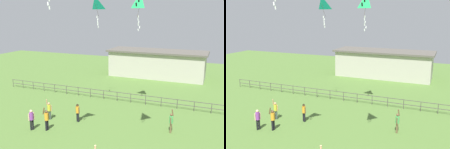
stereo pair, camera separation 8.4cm
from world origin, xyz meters
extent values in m
cylinder|color=black|center=(-7.76, 5.14, 0.41)|extent=(0.14, 0.14, 0.83)
cylinder|color=black|center=(-7.83, 5.00, 0.41)|extent=(0.14, 0.14, 0.83)
cylinder|color=purple|center=(-7.80, 5.07, 1.12)|extent=(0.30, 0.30, 0.58)
sphere|color=beige|center=(-7.80, 5.07, 1.52)|extent=(0.22, 0.22, 0.22)
cylinder|color=beige|center=(-7.70, 5.25, 1.08)|extent=(0.09, 0.09, 0.55)
cylinder|color=beige|center=(-7.89, 4.89, 1.08)|extent=(0.09, 0.09, 0.55)
cylinder|color=#3F4C47|center=(-7.86, 7.27, 0.38)|extent=(0.13, 0.13, 0.76)
cylinder|color=#3F4C47|center=(-7.72, 7.32, 0.38)|extent=(0.13, 0.13, 0.76)
cylinder|color=gold|center=(-7.79, 7.30, 1.03)|extent=(0.28, 0.28, 0.54)
sphere|color=tan|center=(-7.79, 7.30, 1.40)|extent=(0.20, 0.20, 0.20)
cylinder|color=tan|center=(-7.98, 7.28, 1.51)|extent=(0.12, 0.16, 0.52)
cylinder|color=tan|center=(-7.62, 7.36, 1.00)|extent=(0.08, 0.08, 0.51)
cylinder|color=black|center=(-6.70, 5.38, 0.41)|extent=(0.14, 0.14, 0.82)
cylinder|color=black|center=(-6.68, 5.54, 0.41)|extent=(0.14, 0.14, 0.82)
cylinder|color=orange|center=(-6.69, 5.46, 1.11)|extent=(0.30, 0.30, 0.58)
sphere|color=brown|center=(-6.69, 5.46, 1.52)|extent=(0.22, 0.22, 0.22)
cylinder|color=brown|center=(-6.77, 5.27, 1.63)|extent=(0.25, 0.12, 0.55)
cylinder|color=brown|center=(-6.66, 5.66, 1.08)|extent=(0.09, 0.09, 0.55)
cylinder|color=brown|center=(2.14, 8.82, 0.38)|extent=(0.13, 0.13, 0.77)
cylinder|color=brown|center=(2.14, 8.67, 0.38)|extent=(0.13, 0.13, 0.77)
cylinder|color=#4CB259|center=(2.14, 8.74, 1.04)|extent=(0.28, 0.28, 0.54)
sphere|color=brown|center=(2.14, 8.74, 1.42)|extent=(0.21, 0.21, 0.21)
cylinder|color=brown|center=(2.19, 8.93, 1.52)|extent=(0.17, 0.09, 0.52)
cylinder|color=brown|center=(2.14, 8.56, 1.01)|extent=(0.08, 0.08, 0.52)
cylinder|color=black|center=(-5.26, 7.77, 0.39)|extent=(0.13, 0.13, 0.78)
cylinder|color=black|center=(-5.40, 7.83, 0.39)|extent=(0.13, 0.13, 0.78)
cylinder|color=orange|center=(-5.33, 7.80, 1.06)|extent=(0.29, 0.29, 0.55)
sphere|color=brown|center=(-5.33, 7.80, 1.44)|extent=(0.21, 0.21, 0.21)
cylinder|color=brown|center=(-5.16, 7.72, 1.02)|extent=(0.09, 0.09, 0.52)
cylinder|color=brown|center=(-5.51, 7.87, 1.02)|extent=(0.09, 0.09, 0.52)
pyramid|color=#1EB759|center=(-1.52, 12.24, 9.80)|extent=(0.92, 0.66, 1.33)
cylinder|color=#4C381E|center=(-1.55, 11.96, 9.14)|extent=(0.07, 0.57, 1.33)
cube|color=white|center=(-1.57, 11.95, 8.49)|extent=(0.10, 0.02, 0.20)
cube|color=white|center=(-1.60, 11.93, 8.27)|extent=(0.09, 0.03, 0.20)
cube|color=white|center=(-1.54, 11.96, 8.05)|extent=(0.10, 0.01, 0.21)
cube|color=white|center=(-1.57, 11.95, 7.83)|extent=(0.11, 0.04, 0.21)
cube|color=white|center=(-1.47, 12.00, 7.61)|extent=(0.08, 0.05, 0.20)
cube|color=white|center=(-1.57, 11.95, 7.39)|extent=(0.11, 0.02, 0.21)
cube|color=white|center=(-3.94, 2.78, 9.51)|extent=(0.11, 0.04, 0.21)
cube|color=white|center=(-4.01, 2.75, 9.29)|extent=(0.12, 0.04, 0.21)
cube|color=white|center=(-3.95, 2.78, 9.07)|extent=(0.10, 0.02, 0.20)
cube|color=black|center=(0.83, 4.15, 9.44)|extent=(0.09, 0.03, 0.20)
cube|color=black|center=(0.71, 4.09, 9.22)|extent=(0.10, 0.02, 0.20)
pyramid|color=#19B2B2|center=(-5.63, 11.88, 9.64)|extent=(1.11, 0.78, 1.18)
cylinder|color=#4C381E|center=(-5.59, 12.20, 9.05)|extent=(0.10, 0.65, 1.18)
cube|color=white|center=(-5.60, 12.19, 8.45)|extent=(0.10, 0.02, 0.21)
cube|color=white|center=(-5.54, 12.22, 8.23)|extent=(0.11, 0.05, 0.21)
cube|color=white|center=(-5.54, 12.22, 8.01)|extent=(0.09, 0.02, 0.20)
cube|color=white|center=(-5.53, 12.23, 7.79)|extent=(0.09, 0.03, 0.20)
cube|color=white|center=(-5.49, 12.25, 7.57)|extent=(0.11, 0.04, 0.21)
cylinder|color=#4C4742|center=(-18.01, 14.00, 0.47)|extent=(0.06, 0.06, 0.95)
cylinder|color=#4C4742|center=(-16.50, 14.00, 0.47)|extent=(0.06, 0.06, 0.95)
cylinder|color=#4C4742|center=(-14.97, 14.00, 0.47)|extent=(0.06, 0.06, 0.95)
cylinder|color=#4C4742|center=(-13.43, 14.00, 0.47)|extent=(0.06, 0.06, 0.95)
cylinder|color=#4C4742|center=(-11.93, 14.00, 0.47)|extent=(0.06, 0.06, 0.95)
cylinder|color=#4C4742|center=(-10.38, 14.00, 0.47)|extent=(0.06, 0.06, 0.95)
cylinder|color=#4C4742|center=(-8.88, 14.00, 0.47)|extent=(0.06, 0.06, 0.95)
cylinder|color=#4C4742|center=(-7.38, 14.00, 0.47)|extent=(0.06, 0.06, 0.95)
cylinder|color=#4C4742|center=(-5.84, 14.00, 0.47)|extent=(0.06, 0.06, 0.95)
cylinder|color=#4C4742|center=(-4.30, 14.00, 0.47)|extent=(0.06, 0.06, 0.95)
cylinder|color=#4C4742|center=(-2.83, 14.00, 0.47)|extent=(0.06, 0.06, 0.95)
cylinder|color=#4C4742|center=(-1.28, 14.00, 0.47)|extent=(0.06, 0.06, 0.95)
cylinder|color=#4C4742|center=(0.26, 14.00, 0.47)|extent=(0.06, 0.06, 0.95)
cylinder|color=#4C4742|center=(1.77, 14.00, 0.47)|extent=(0.06, 0.06, 0.95)
cylinder|color=#4C4742|center=(3.31, 14.00, 0.47)|extent=(0.06, 0.06, 0.95)
cylinder|color=#4C4742|center=(4.80, 14.00, 0.47)|extent=(0.06, 0.06, 0.95)
cube|color=#4C4742|center=(0.00, 14.00, 0.91)|extent=(36.00, 0.05, 0.05)
cube|color=#4C4742|center=(0.00, 14.00, 0.47)|extent=(36.00, 0.05, 0.05)
cube|color=#B7B2A3|center=(-3.06, 26.00, 1.75)|extent=(12.98, 4.32, 3.51)
cube|color=#59544C|center=(-3.06, 26.00, 3.63)|extent=(13.58, 4.92, 0.24)
camera|label=1|loc=(5.11, -9.72, 8.75)|focal=41.83mm
camera|label=2|loc=(5.19, -9.69, 8.75)|focal=41.83mm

